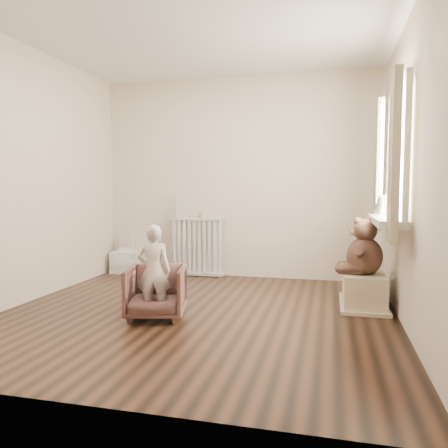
% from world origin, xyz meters
% --- Properties ---
extents(floor, '(3.60, 3.60, 0.01)m').
position_xyz_m(floor, '(0.00, 0.00, 0.00)').
color(floor, black).
rests_on(floor, ground).
extents(ceiling, '(3.60, 3.60, 0.01)m').
position_xyz_m(ceiling, '(0.00, 0.00, 2.60)').
color(ceiling, white).
rests_on(ceiling, ground).
extents(back_wall, '(3.60, 0.02, 2.60)m').
position_xyz_m(back_wall, '(0.00, 1.80, 1.30)').
color(back_wall, '#EAE5C7').
rests_on(back_wall, ground).
extents(front_wall, '(3.60, 0.02, 2.60)m').
position_xyz_m(front_wall, '(0.00, -1.80, 1.30)').
color(front_wall, '#EAE5C7').
rests_on(front_wall, ground).
extents(left_wall, '(0.02, 3.60, 2.60)m').
position_xyz_m(left_wall, '(-1.80, 0.00, 1.30)').
color(left_wall, '#EAE5C7').
rests_on(left_wall, ground).
extents(right_wall, '(0.02, 3.60, 2.60)m').
position_xyz_m(right_wall, '(1.80, 0.00, 1.30)').
color(right_wall, '#EAE5C7').
rests_on(right_wall, ground).
extents(window, '(0.03, 0.90, 1.10)m').
position_xyz_m(window, '(1.76, 0.30, 1.45)').
color(window, white).
rests_on(window, right_wall).
extents(window_sill, '(0.22, 1.10, 0.06)m').
position_xyz_m(window_sill, '(1.67, 0.30, 0.87)').
color(window_sill, silver).
rests_on(window_sill, right_wall).
extents(curtain_left, '(0.06, 0.26, 1.30)m').
position_xyz_m(curtain_left, '(1.65, -0.27, 1.39)').
color(curtain_left, tan).
rests_on(curtain_left, right_wall).
extents(curtain_right, '(0.06, 0.26, 1.30)m').
position_xyz_m(curtain_right, '(1.65, 0.87, 1.39)').
color(curtain_right, tan).
rests_on(curtain_right, right_wall).
extents(radiator, '(0.73, 0.14, 0.77)m').
position_xyz_m(radiator, '(-0.53, 1.68, 0.39)').
color(radiator, silver).
rests_on(radiator, floor).
extents(paper_doll, '(0.17, 0.02, 0.28)m').
position_xyz_m(paper_doll, '(-0.72, 1.68, 0.91)').
color(paper_doll, beige).
rests_on(paper_doll, radiator).
extents(tin_a, '(0.11, 0.11, 0.07)m').
position_xyz_m(tin_a, '(-0.44, 1.68, 0.81)').
color(tin_a, '#A59E8C').
rests_on(tin_a, radiator).
extents(toy_vanity, '(0.35, 0.25, 0.54)m').
position_xyz_m(toy_vanity, '(-1.55, 1.65, 0.28)').
color(toy_vanity, silver).
rests_on(toy_vanity, floor).
extents(armchair, '(0.60, 0.61, 0.47)m').
position_xyz_m(armchair, '(-0.31, -0.22, 0.23)').
color(armchair, '#51322C').
rests_on(armchair, floor).
extents(child, '(0.34, 0.26, 0.82)m').
position_xyz_m(child, '(-0.31, -0.27, 0.43)').
color(child, silver).
rests_on(child, armchair).
extents(toy_bench, '(0.38, 0.73, 0.34)m').
position_xyz_m(toy_bench, '(1.52, 0.64, 0.20)').
color(toy_bench, beige).
rests_on(toy_bench, floor).
extents(teddy_bear, '(0.46, 0.37, 0.53)m').
position_xyz_m(teddy_bear, '(1.51, 0.53, 0.67)').
color(teddy_bear, '#362018').
rests_on(teddy_bear, toy_bench).
extents(plush_cat, '(0.18, 0.25, 0.19)m').
position_xyz_m(plush_cat, '(1.66, 0.56, 1.00)').
color(plush_cat, slate).
rests_on(plush_cat, window_sill).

